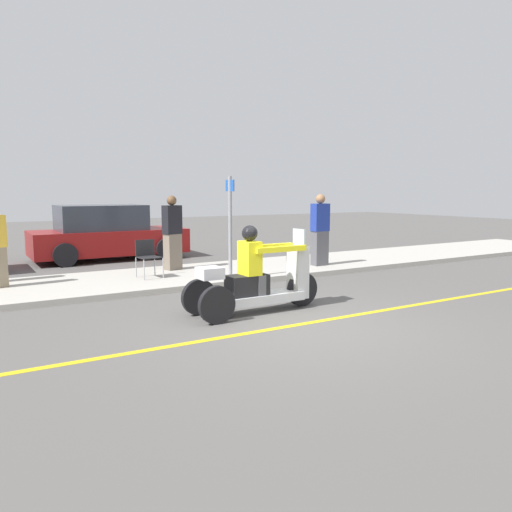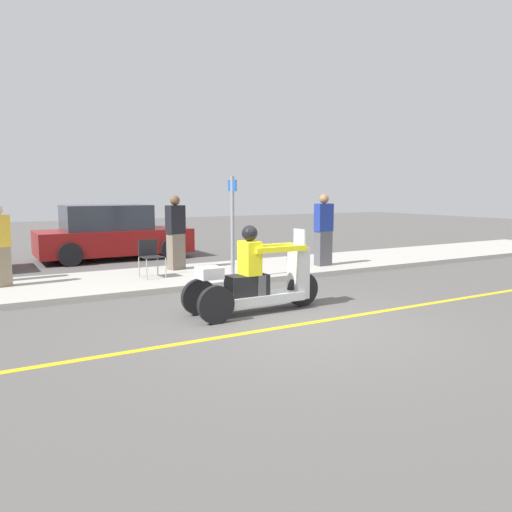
{
  "view_description": "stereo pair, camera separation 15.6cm",
  "coord_description": "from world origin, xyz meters",
  "px_view_note": "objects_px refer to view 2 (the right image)",
  "views": [
    {
      "loc": [
        -4.34,
        -5.95,
        2.01
      ],
      "look_at": [
        -0.16,
        1.0,
        0.95
      ],
      "focal_mm": 35.0,
      "sensor_mm": 36.0,
      "label": 1
    },
    {
      "loc": [
        -4.2,
        -6.03,
        2.01
      ],
      "look_at": [
        -0.16,
        1.0,
        0.95
      ],
      "focal_mm": 35.0,
      "sensor_mm": 36.0,
      "label": 2
    }
  ],
  "objects_px": {
    "spectator_mid_group": "(176,234)",
    "parked_car_lot_right": "(112,234)",
    "motorcycle_trike": "(256,282)",
    "spectator_with_child": "(323,231)",
    "street_sign": "(232,223)",
    "folding_chair_curbside": "(150,254)"
  },
  "relations": [
    {
      "from": "spectator_mid_group",
      "to": "parked_car_lot_right",
      "type": "relative_size",
      "value": 0.41
    },
    {
      "from": "motorcycle_trike",
      "to": "spectator_mid_group",
      "type": "relative_size",
      "value": 1.36
    },
    {
      "from": "spectator_with_child",
      "to": "parked_car_lot_right",
      "type": "relative_size",
      "value": 0.42
    },
    {
      "from": "motorcycle_trike",
      "to": "street_sign",
      "type": "relative_size",
      "value": 1.1
    },
    {
      "from": "motorcycle_trike",
      "to": "folding_chair_curbside",
      "type": "bearing_deg",
      "value": 100.08
    },
    {
      "from": "folding_chair_curbside",
      "to": "parked_car_lot_right",
      "type": "bearing_deg",
      "value": 87.17
    },
    {
      "from": "spectator_mid_group",
      "to": "parked_car_lot_right",
      "type": "distance_m",
      "value": 3.57
    },
    {
      "from": "motorcycle_trike",
      "to": "parked_car_lot_right",
      "type": "height_order",
      "value": "parked_car_lot_right"
    },
    {
      "from": "motorcycle_trike",
      "to": "spectator_mid_group",
      "type": "bearing_deg",
      "value": 86.84
    },
    {
      "from": "parked_car_lot_right",
      "to": "street_sign",
      "type": "height_order",
      "value": "street_sign"
    },
    {
      "from": "spectator_with_child",
      "to": "parked_car_lot_right",
      "type": "xyz_separation_m",
      "value": [
        -4.14,
        4.77,
        -0.24
      ]
    },
    {
      "from": "motorcycle_trike",
      "to": "spectator_mid_group",
      "type": "height_order",
      "value": "spectator_mid_group"
    },
    {
      "from": "parked_car_lot_right",
      "to": "street_sign",
      "type": "xyz_separation_m",
      "value": [
        1.25,
        -5.35,
        0.57
      ]
    },
    {
      "from": "spectator_mid_group",
      "to": "street_sign",
      "type": "xyz_separation_m",
      "value": [
        0.59,
        -1.85,
        0.34
      ]
    },
    {
      "from": "folding_chair_curbside",
      "to": "street_sign",
      "type": "bearing_deg",
      "value": -37.88
    },
    {
      "from": "motorcycle_trike",
      "to": "spectator_with_child",
      "type": "relative_size",
      "value": 1.34
    },
    {
      "from": "motorcycle_trike",
      "to": "street_sign",
      "type": "bearing_deg",
      "value": 71.43
    },
    {
      "from": "spectator_with_child",
      "to": "motorcycle_trike",
      "type": "bearing_deg",
      "value": -140.78
    },
    {
      "from": "spectator_mid_group",
      "to": "street_sign",
      "type": "relative_size",
      "value": 0.81
    },
    {
      "from": "motorcycle_trike",
      "to": "street_sign",
      "type": "distance_m",
      "value": 2.7
    },
    {
      "from": "spectator_with_child",
      "to": "folding_chair_curbside",
      "type": "xyz_separation_m",
      "value": [
        -4.35,
        0.56,
        -0.37
      ]
    },
    {
      "from": "motorcycle_trike",
      "to": "parked_car_lot_right",
      "type": "xyz_separation_m",
      "value": [
        -0.43,
        7.8,
        0.23
      ]
    }
  ]
}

